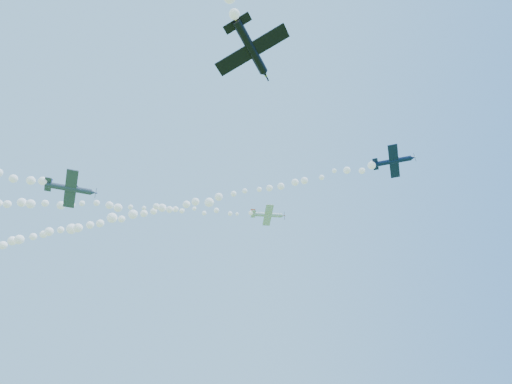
{
  "coord_description": "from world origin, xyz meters",
  "views": [
    {
      "loc": [
        -0.8,
        -56.12,
        2.0
      ],
      "look_at": [
        2.02,
        -8.18,
        45.24
      ],
      "focal_mm": 30.0,
      "sensor_mm": 36.0,
      "label": 1
    }
  ],
  "objects": [
    {
      "name": "plane_navy",
      "position": [
        24.49,
        -9.09,
        52.41
      ],
      "size": [
        6.95,
        7.37,
        2.35
      ],
      "rotation": [
        -0.05,
        0.03,
        -0.35
      ],
      "color": "#0E1A3E"
    },
    {
      "name": "plane_white",
      "position": [
        5.0,
        5.24,
        51.77
      ],
      "size": [
        6.57,
        6.86,
        1.95
      ],
      "rotation": [
        0.08,
        -0.01,
        0.03
      ],
      "color": "silver"
    },
    {
      "name": "smoke_trail_white",
      "position": [
        -38.07,
        3.89,
        51.47
      ],
      "size": [
        82.23,
        4.89,
        2.82
      ],
      "primitive_type": null,
      "color": "white"
    },
    {
      "name": "smoke_trail_navy",
      "position": [
        -18.23,
        6.7,
        52.21
      ],
      "size": [
        81.67,
        31.8,
        2.77
      ],
      "primitive_type": null,
      "color": "white"
    },
    {
      "name": "plane_grey",
      "position": [
        -25.68,
        -7.6,
        44.99
      ],
      "size": [
        7.53,
        7.98,
        2.04
      ],
      "rotation": [
        -0.1,
        -0.08,
        0.32
      ],
      "color": "#3E465A"
    },
    {
      "name": "plane_black",
      "position": [
        0.05,
        -34.17,
        40.8
      ],
      "size": [
        7.36,
        7.15,
        2.44
      ],
      "rotation": [
        -0.24,
        -0.07,
        1.07
      ],
      "color": "black"
    }
  ]
}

